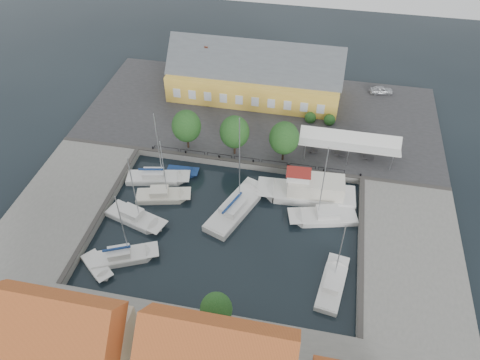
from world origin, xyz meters
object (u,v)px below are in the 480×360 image
at_px(east_boat_a, 324,217).
at_px(launch_nw, 182,172).
at_px(east_boat_c, 332,286).
at_px(west_boat_b, 162,196).
at_px(tent_canopy, 349,142).
at_px(west_boat_d, 123,257).
at_px(west_boat_c, 135,218).
at_px(west_boat_a, 157,178).
at_px(trawler, 310,191).
at_px(center_sailboat, 235,210).
at_px(launch_sw, 97,267).
at_px(car_red, 239,132).
at_px(warehouse, 251,76).
at_px(car_silver, 381,90).

xyz_separation_m(east_boat_a, launch_nw, (-20.42, 4.90, -0.17)).
bearing_deg(east_boat_c, west_boat_b, 157.07).
height_order(tent_canopy, west_boat_d, west_boat_d).
height_order(east_boat_a, west_boat_c, east_boat_a).
distance_m(west_boat_c, west_boat_d, 6.25).
bearing_deg(west_boat_a, trawler, 2.25).
bearing_deg(east_boat_a, east_boat_c, -81.38).
bearing_deg(west_boat_d, tent_canopy, 42.64).
bearing_deg(center_sailboat, launch_nw, 146.58).
distance_m(east_boat_a, launch_sw, 28.41).
relative_size(center_sailboat, west_boat_c, 1.31).
xyz_separation_m(trawler, west_boat_d, (-20.59, -14.77, -0.75)).
xyz_separation_m(car_red, west_boat_b, (-7.50, -14.43, -1.36)).
bearing_deg(launch_sw, center_sailboat, 40.77).
bearing_deg(warehouse, trawler, -61.42).
relative_size(east_boat_c, launch_nw, 2.16).
relative_size(west_boat_b, west_boat_d, 0.94).
xyz_separation_m(center_sailboat, trawler, (9.25, 4.64, 0.65)).
height_order(tent_canopy, east_boat_a, east_boat_a).
xyz_separation_m(warehouse, car_red, (0.27, -11.88, -2.81)).
xyz_separation_m(trawler, launch_nw, (-18.21, 1.28, -0.93)).
distance_m(warehouse, launch_sw, 40.52).
relative_size(warehouse, east_boat_c, 2.82).
relative_size(east_boat_a, west_boat_d, 1.15).
height_order(trawler, west_boat_b, west_boat_b).
bearing_deg(car_red, tent_canopy, 0.60).
xyz_separation_m(west_boat_a, launch_sw, (-1.86, -15.74, -0.18)).
relative_size(tent_canopy, launch_sw, 2.81).
distance_m(west_boat_b, west_boat_c, 4.94).
distance_m(east_boat_a, east_boat_c, 10.38).
bearing_deg(launch_sw, car_red, 67.27).
bearing_deg(warehouse, east_boat_a, -61.02).
xyz_separation_m(warehouse, west_boat_a, (-9.14, -23.02, -4.16)).
bearing_deg(west_boat_a, car_silver, 41.71).
relative_size(car_red, trawler, 0.28).
bearing_deg(east_boat_a, west_boat_d, -153.93).
height_order(west_boat_d, launch_nw, west_boat_d).
bearing_deg(tent_canopy, west_boat_a, -160.39).
bearing_deg(warehouse, west_boat_c, -106.91).
xyz_separation_m(warehouse, center_sailboat, (2.84, -26.83, -4.07)).
height_order(car_silver, east_boat_a, east_boat_a).
bearing_deg(center_sailboat, launch_sw, -139.23).
bearing_deg(tent_canopy, east_boat_c, -91.92).
relative_size(car_red, launch_sw, 0.76).
height_order(center_sailboat, launch_sw, center_sailboat).
height_order(car_silver, launch_nw, car_silver).
relative_size(warehouse, car_red, 7.58).
relative_size(west_boat_c, launch_nw, 2.38).
bearing_deg(west_boat_a, west_boat_d, -87.37).
xyz_separation_m(west_boat_a, west_boat_d, (0.64, -13.94, -0.00)).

